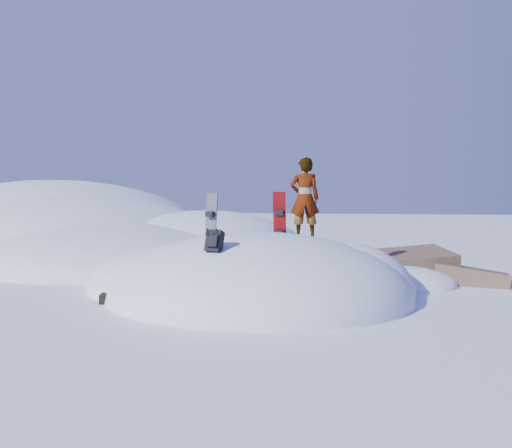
% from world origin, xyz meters
% --- Properties ---
extents(ground, '(120.00, 120.00, 0.00)m').
position_xyz_m(ground, '(0.00, 0.00, 0.00)').
color(ground, white).
rests_on(ground, ground).
extents(snow_mound, '(8.00, 6.00, 3.00)m').
position_xyz_m(snow_mound, '(-0.17, 0.24, 0.00)').
color(snow_mound, white).
rests_on(snow_mound, ground).
extents(snow_ridge, '(21.50, 18.50, 6.40)m').
position_xyz_m(snow_ridge, '(-10.43, 9.85, 0.00)').
color(snow_ridge, white).
rests_on(snow_ridge, ground).
extents(rock_outcrop, '(4.68, 4.41, 1.68)m').
position_xyz_m(rock_outcrop, '(3.72, 3.01, 0.01)').
color(rock_outcrop, brown).
rests_on(rock_outcrop, ground).
extents(snowboard_red, '(0.33, 0.26, 1.66)m').
position_xyz_m(snowboard_red, '(0.38, 0.79, 1.62)').
color(snowboard_red, '#B5090D').
rests_on(snowboard_red, snow_mound).
extents(snowboard_dark, '(0.36, 0.31, 1.66)m').
position_xyz_m(snowboard_dark, '(-1.23, 0.36, 1.58)').
color(snowboard_dark, black).
rests_on(snowboard_dark, snow_mound).
extents(backpack, '(0.36, 0.44, 0.52)m').
position_xyz_m(backpack, '(-0.56, -1.63, 1.42)').
color(backpack, black).
rests_on(backpack, snow_mound).
extents(gear_pile, '(0.91, 0.71, 0.24)m').
position_xyz_m(gear_pile, '(-2.87, -1.13, 0.12)').
color(gear_pile, black).
rests_on(gear_pile, ground).
extents(person, '(0.77, 0.58, 1.91)m').
position_xyz_m(person, '(1.00, 0.65, 2.27)').
color(person, slate).
rests_on(person, snow_mound).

